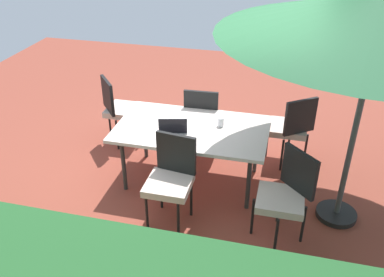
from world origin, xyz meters
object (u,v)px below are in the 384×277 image
chair_south (203,117)px  patio_umbrella (381,15)px  dining_table (192,131)px  chair_northwest (286,193)px  chair_north (171,177)px  chair_southwest (292,126)px  cup (221,122)px  chair_southeast (120,107)px  laptop (173,128)px

chair_south → patio_umbrella: bearing=148.6°
dining_table → chair_south: (0.02, -0.67, -0.14)m
chair_northwest → chair_north: 1.18m
chair_southwest → cup: bearing=-1.6°
dining_table → chair_southwest: chair_southwest is taller
chair_north → chair_southwest: bearing=58.2°
dining_table → cup: cup is taller
patio_umbrella → chair_southeast: (2.92, -0.96, -1.66)m
chair_northwest → cup: size_ratio=9.26×
chair_southeast → patio_umbrella: bearing=-148.0°
chair_southeast → dining_table: bearing=-159.3°
chair_south → laptop: (0.16, 0.82, 0.24)m
dining_table → chair_southwest: size_ratio=1.81×
chair_southwest → cup: chair_southwest is taller
dining_table → chair_southwest: bearing=-148.8°
dining_table → laptop: 0.26m
chair_north → chair_northwest: bearing=8.0°
chair_north → chair_south: bearing=96.7°
chair_southeast → laptop: size_ratio=2.64×
chair_northwest → laptop: bearing=-159.3°
dining_table → chair_south: chair_south is taller
chair_southwest → cup: size_ratio=9.26×
chair_northwest → chair_southeast: bearing=-166.7°
patio_umbrella → chair_southwest: (0.59, -0.97, -1.66)m
chair_southeast → chair_southwest: size_ratio=1.00×
dining_table → chair_north: (0.04, 0.74, -0.14)m
chair_northwest → cup: 1.21m
dining_table → chair_north: chair_north is taller
patio_umbrella → chair_northwest: bearing=37.8°
laptop → cup: laptop is taller
patio_umbrella → cup: size_ratio=26.90×
chair_northwest → chair_southeast: (2.34, -1.41, 0.00)m
laptop → cup: bearing=-165.9°
dining_table → patio_umbrella: patio_umbrella is taller
chair_north → chair_south: same height
dining_table → laptop: laptop is taller
dining_table → laptop: size_ratio=4.77×
dining_table → patio_umbrella: 2.31m
chair_southeast → chair_north: 1.83m
chair_southeast → cup: size_ratio=9.26×
chair_southeast → chair_south: same height
chair_southwest → laptop: bearing=-3.9°
patio_umbrella → cup: 2.03m
patio_umbrella → chair_southwest: 2.01m
chair_southeast → laptop: 1.34m
chair_northwest → chair_south: (1.16, -1.40, 0.00)m
chair_south → chair_northwest: bearing=126.7°
patio_umbrella → laptop: size_ratio=7.67×
chair_northwest → chair_southeast: size_ratio=1.00×
chair_south → cup: size_ratio=9.26×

